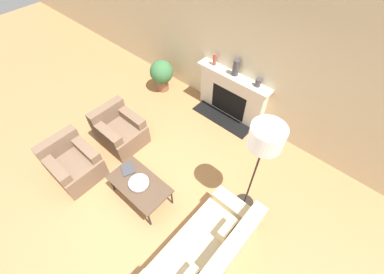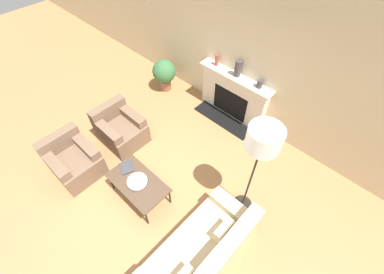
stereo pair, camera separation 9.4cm
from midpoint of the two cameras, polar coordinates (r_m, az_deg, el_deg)
name	(u,v)px [view 2 (the right image)]	position (r m, az deg, el deg)	size (l,w,h in m)	color
ground_plane	(138,199)	(4.67, -11.25, -13.31)	(18.00, 18.00, 0.00)	#A87547
wall_back	(250,56)	(5.07, 13.21, 17.03)	(18.00, 0.06, 2.90)	beige
fireplace	(233,96)	(5.58, 9.52, 8.88)	(1.65, 0.59, 1.03)	beige
couch	(200,255)	(3.94, 2.60, -24.81)	(0.83, 1.81, 0.82)	#CCB78E
armchair_near	(73,160)	(5.08, -24.37, -4.78)	(0.84, 0.75, 0.77)	brown
armchair_far	(121,129)	(5.29, -15.10, 1.71)	(0.84, 0.75, 0.77)	brown
coffee_table	(138,183)	(4.35, -11.32, -10.03)	(1.03, 0.58, 0.43)	#4C3828
bowl	(137,181)	(4.29, -11.45, -9.67)	(0.33, 0.33, 0.06)	silver
book	(127,167)	(4.51, -13.70, -6.56)	(0.31, 0.28, 0.02)	#38383D
floor_lamp	(263,144)	(3.25, 16.20, -1.48)	(0.44, 0.44, 1.92)	black
mantel_vase_left	(217,60)	(5.43, 6.05, 16.66)	(0.07, 0.07, 0.25)	brown
mantel_vase_center_left	(238,68)	(5.17, 10.66, 14.74)	(0.13, 0.13, 0.33)	#3D383D
mantel_vase_center_right	(260,84)	(5.03, 15.34, 11.32)	(0.11, 0.11, 0.16)	#3D383D
potted_plant	(164,73)	(6.24, -5.76, 14.00)	(0.55, 0.55, 0.78)	brown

